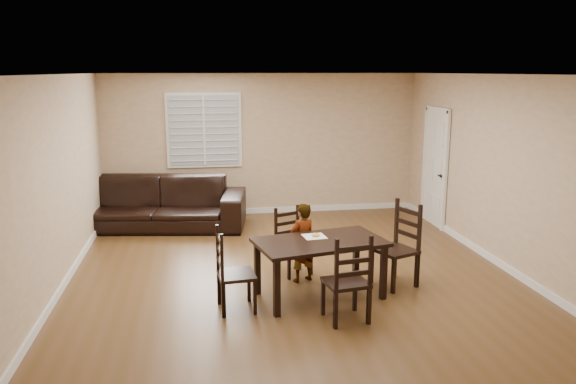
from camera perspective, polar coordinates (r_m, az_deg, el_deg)
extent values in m
plane|color=brown|center=(7.78, 0.42, -8.44)|extent=(7.00, 7.00, 0.00)
cube|color=#CDB18A|center=(10.84, -2.63, 4.82)|extent=(6.00, 0.04, 2.70)
cube|color=#CDB18A|center=(4.11, 8.60, -7.75)|extent=(6.00, 0.04, 2.70)
cube|color=#CDB18A|center=(7.53, -22.70, 0.59)|extent=(0.04, 7.00, 2.70)
cube|color=#CDB18A|center=(8.44, 20.98, 1.89)|extent=(0.04, 7.00, 2.70)
cube|color=white|center=(7.28, 0.46, 11.87)|extent=(6.00, 7.00, 0.04)
cube|color=white|center=(10.68, -8.52, 6.21)|extent=(1.40, 0.08, 1.40)
cube|color=white|center=(10.41, 14.72, 2.31)|extent=(0.06, 0.94, 2.05)
cylinder|color=#332114|center=(10.14, 15.21, 1.60)|extent=(0.06, 0.06, 0.02)
cube|color=white|center=(11.06, -2.56, -1.88)|extent=(6.00, 0.03, 0.10)
cube|color=white|center=(7.87, -21.81, -8.72)|extent=(0.03, 7.00, 0.10)
cube|color=white|center=(8.74, 20.25, -6.53)|extent=(0.03, 7.00, 0.10)
cube|color=black|center=(6.87, 3.28, -5.11)|extent=(1.69, 1.17, 0.04)
cube|color=black|center=(6.43, -1.15, -9.74)|extent=(0.08, 0.08, 0.68)
cube|color=black|center=(6.99, 9.68, -8.07)|extent=(0.08, 0.08, 0.68)
cube|color=black|center=(7.06, -3.14, -7.72)|extent=(0.08, 0.08, 0.68)
cube|color=black|center=(7.57, 6.93, -6.38)|extent=(0.08, 0.08, 0.68)
cube|color=black|center=(7.72, 0.57, -5.51)|extent=(0.53, 0.52, 0.04)
cube|color=black|center=(7.84, -0.12, -4.73)|extent=(0.39, 0.20, 0.92)
cube|color=black|center=(7.56, 0.11, -7.54)|extent=(0.05, 0.05, 0.38)
cube|color=black|center=(7.75, 2.36, -7.05)|extent=(0.05, 0.05, 0.38)
cube|color=black|center=(7.83, -1.20, -6.84)|extent=(0.05, 0.05, 0.38)
cube|color=black|center=(8.01, 1.01, -6.40)|extent=(0.05, 0.05, 0.38)
cube|color=black|center=(6.36, 5.90, -9.14)|extent=(0.52, 0.49, 0.04)
cube|color=black|center=(6.17, 6.64, -9.13)|extent=(0.46, 0.11, 1.02)
cube|color=black|center=(6.67, 6.81, -10.21)|extent=(0.05, 0.05, 0.42)
cube|color=black|center=(6.53, 3.58, -10.67)|extent=(0.05, 0.05, 0.42)
cube|color=black|center=(6.37, 8.20, -11.39)|extent=(0.05, 0.05, 0.42)
cube|color=black|center=(6.22, 4.83, -11.91)|extent=(0.05, 0.05, 0.42)
cube|color=black|center=(6.61, -5.26, -8.38)|extent=(0.45, 0.48, 0.04)
cube|color=black|center=(6.56, -6.91, -7.93)|extent=(0.08, 0.45, 0.99)
cube|color=black|center=(6.54, -3.38, -10.67)|extent=(0.04, 0.04, 0.41)
cube|color=black|center=(6.89, -3.99, -9.45)|extent=(0.04, 0.04, 0.41)
cube|color=black|center=(6.49, -6.53, -10.92)|extent=(0.04, 0.04, 0.41)
cube|color=black|center=(6.85, -6.97, -9.67)|extent=(0.04, 0.04, 0.41)
cube|color=black|center=(7.42, 10.78, -5.84)|extent=(0.61, 0.63, 0.04)
cube|color=black|center=(7.53, 11.99, -5.01)|extent=(0.23, 0.47, 1.10)
cube|color=black|center=(7.53, 8.48, -7.48)|extent=(0.06, 0.06, 0.45)
cube|color=black|center=(7.23, 10.67, -8.41)|extent=(0.06, 0.06, 0.45)
cube|color=black|center=(7.77, 10.74, -6.92)|extent=(0.06, 0.06, 0.45)
cube|color=black|center=(7.48, 12.94, -7.79)|extent=(0.06, 0.06, 0.45)
imported|color=gray|center=(7.41, 1.46, -5.18)|extent=(0.46, 0.39, 1.06)
cube|color=beige|center=(7.01, 2.69, -4.53)|extent=(0.30, 0.30, 0.00)
torus|color=gold|center=(7.01, 2.84, -4.37)|extent=(0.11, 0.11, 0.03)
torus|color=silver|center=(7.01, 2.84, -4.28)|extent=(0.09, 0.09, 0.02)
imported|color=black|center=(10.22, -13.10, -1.09)|extent=(3.21, 1.64, 0.89)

